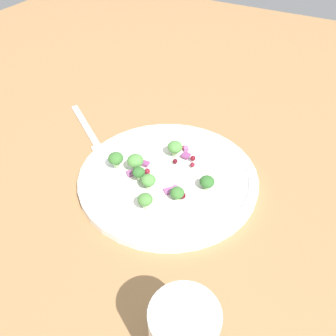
% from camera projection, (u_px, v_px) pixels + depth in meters
% --- Properties ---
extents(ground_plane, '(1.80, 1.80, 0.02)m').
position_uv_depth(ground_plane, '(172.00, 186.00, 0.60)').
color(ground_plane, olive).
extents(plate, '(0.29, 0.29, 0.02)m').
position_uv_depth(plate, '(168.00, 177.00, 0.59)').
color(plate, white).
rests_on(plate, ground_plane).
extents(dressing_pool, '(0.17, 0.17, 0.00)m').
position_uv_depth(dressing_pool, '(168.00, 175.00, 0.59)').
color(dressing_pool, white).
rests_on(dressing_pool, plate).
extents(broccoli_floret_0, '(0.03, 0.03, 0.03)m').
position_uv_depth(broccoli_floret_0, '(135.00, 161.00, 0.58)').
color(broccoli_floret_0, '#8EB77A').
rests_on(broccoli_floret_0, plate).
extents(broccoli_floret_1, '(0.03, 0.03, 0.03)m').
position_uv_depth(broccoli_floret_1, '(175.00, 147.00, 0.61)').
color(broccoli_floret_1, '#9EC684').
rests_on(broccoli_floret_1, plate).
extents(broccoli_floret_2, '(0.02, 0.02, 0.02)m').
position_uv_depth(broccoli_floret_2, '(206.00, 183.00, 0.56)').
color(broccoli_floret_2, '#8EB77A').
rests_on(broccoli_floret_2, plate).
extents(broccoli_floret_3, '(0.02, 0.02, 0.02)m').
position_uv_depth(broccoli_floret_3, '(139.00, 172.00, 0.57)').
color(broccoli_floret_3, '#8EB77A').
rests_on(broccoli_floret_3, plate).
extents(broccoli_floret_4, '(0.03, 0.03, 0.03)m').
position_uv_depth(broccoli_floret_4, '(116.00, 159.00, 0.59)').
color(broccoli_floret_4, '#9EC684').
rests_on(broccoli_floret_4, plate).
extents(broccoli_floret_5, '(0.02, 0.02, 0.02)m').
position_uv_depth(broccoli_floret_5, '(148.00, 181.00, 0.56)').
color(broccoli_floret_5, '#9EC684').
rests_on(broccoli_floret_5, plate).
extents(broccoli_floret_6, '(0.02, 0.02, 0.02)m').
position_uv_depth(broccoli_floret_6, '(177.00, 193.00, 0.54)').
color(broccoli_floret_6, '#8EB77A').
rests_on(broccoli_floret_6, plate).
extents(broccoli_floret_7, '(0.02, 0.02, 0.02)m').
position_uv_depth(broccoli_floret_7, '(147.00, 201.00, 0.52)').
color(broccoli_floret_7, '#9EC684').
rests_on(broccoli_floret_7, plate).
extents(cranberry_0, '(0.01, 0.01, 0.01)m').
position_uv_depth(cranberry_0, '(192.00, 165.00, 0.60)').
color(cranberry_0, maroon).
rests_on(cranberry_0, plate).
extents(cranberry_1, '(0.01, 0.01, 0.01)m').
position_uv_depth(cranberry_1, '(184.00, 148.00, 0.64)').
color(cranberry_1, maroon).
rests_on(cranberry_1, plate).
extents(cranberry_2, '(0.01, 0.01, 0.01)m').
position_uv_depth(cranberry_2, '(193.00, 158.00, 0.61)').
color(cranberry_2, maroon).
rests_on(cranberry_2, plate).
extents(cranberry_3, '(0.01, 0.01, 0.01)m').
position_uv_depth(cranberry_3, '(182.00, 196.00, 0.54)').
color(cranberry_3, '#4C0A14').
rests_on(cranberry_3, plate).
extents(cranberry_4, '(0.01, 0.01, 0.01)m').
position_uv_depth(cranberry_4, '(175.00, 161.00, 0.61)').
color(cranberry_4, '#4C0A14').
rests_on(cranberry_4, plate).
extents(cranberry_5, '(0.01, 0.01, 0.01)m').
position_uv_depth(cranberry_5, '(147.00, 171.00, 0.58)').
color(cranberry_5, maroon).
rests_on(cranberry_5, plate).
extents(onion_bit_0, '(0.01, 0.01, 0.00)m').
position_uv_depth(onion_bit_0, '(146.00, 162.00, 0.61)').
color(onion_bit_0, '#843D75').
rests_on(onion_bit_0, plate).
extents(onion_bit_1, '(0.01, 0.01, 0.00)m').
position_uv_depth(onion_bit_1, '(186.00, 156.00, 0.62)').
color(onion_bit_1, '#843D75').
rests_on(onion_bit_1, plate).
extents(onion_bit_2, '(0.01, 0.01, 0.01)m').
position_uv_depth(onion_bit_2, '(186.00, 148.00, 0.63)').
color(onion_bit_2, '#A35B93').
rests_on(onion_bit_2, plate).
extents(onion_bit_3, '(0.02, 0.02, 0.00)m').
position_uv_depth(onion_bit_3, '(168.00, 191.00, 0.56)').
color(onion_bit_3, '#934C84').
rests_on(onion_bit_3, plate).
extents(onion_bit_4, '(0.02, 0.01, 0.00)m').
position_uv_depth(onion_bit_4, '(175.00, 189.00, 0.56)').
color(onion_bit_4, '#A35B93').
rests_on(onion_bit_4, plate).
extents(onion_bit_5, '(0.02, 0.02, 0.00)m').
position_uv_depth(onion_bit_5, '(131.00, 173.00, 0.59)').
color(onion_bit_5, '#934C84').
rests_on(onion_bit_5, plate).
extents(fork, '(0.12, 0.16, 0.01)m').
position_uv_depth(fork, '(90.00, 132.00, 0.70)').
color(fork, silver).
rests_on(fork, ground_plane).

